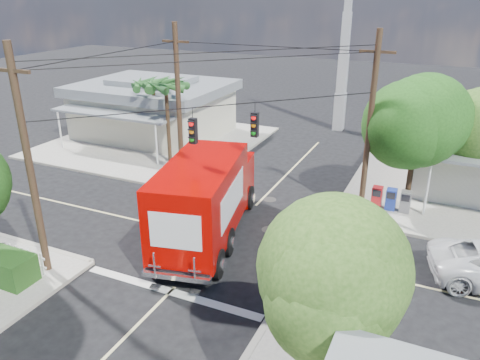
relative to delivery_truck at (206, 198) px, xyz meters
The scene contains 13 objects.
ground 2.10m from the delivery_truck, ahead, with size 120.00×120.00×0.00m, color black.
sidewalk_nw 15.01m from the delivery_truck, 132.99° to the left, with size 14.12×14.12×0.14m.
road_markings 2.55m from the delivery_truck, 63.59° to the right, with size 32.00×32.00×0.01m.
building_nw 16.82m from the delivery_truck, 132.10° to the left, with size 10.80×10.20×4.30m.
radio_tower 20.39m from the delivery_truck, 86.50° to the left, with size 0.80×0.80×17.00m.
tree_ne_front 10.80m from the delivery_truck, 40.49° to the left, with size 4.21×4.14×6.66m.
tree_ne_back 14.01m from the delivery_truck, 40.43° to the left, with size 3.77×3.66×5.82m.
tree_se 10.79m from the delivery_truck, 43.07° to the right, with size 3.67×3.54×5.62m.
palm_nw_front 10.58m from the delivery_truck, 132.04° to the left, with size 3.01×3.08×5.59m.
palm_nw_back 12.87m from the delivery_truck, 134.23° to the left, with size 3.01×3.08×5.19m.
utility_poles 3.27m from the delivery_truck, 117.98° to the left, with size 12.00×10.68×9.00m.
vending_boxes 9.61m from the delivery_truck, 40.71° to the left, with size 1.90×0.50×1.10m.
delivery_truck is the anchor object (origin of this frame).
Camera 1 is at (8.50, -16.56, 10.57)m, focal length 35.00 mm.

